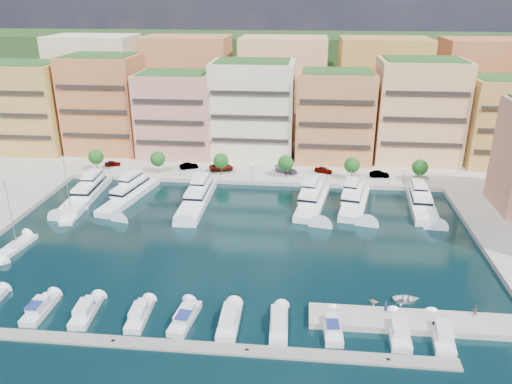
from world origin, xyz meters
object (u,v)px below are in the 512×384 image
(yacht_2, at_px, (198,196))
(person_0, at_px, (386,307))
(tender_2, at_px, (406,299))
(car_0, at_px, (113,163))
(tree_2, at_px, (221,161))
(cruiser_6, at_px, (279,324))
(tree_3, at_px, (286,163))
(yacht_1, at_px, (131,194))
(cruiser_4, at_px, (185,318))
(person_1, at_px, (475,310))
(lamppost_0, at_px, (108,164))
(tree_1, at_px, (158,159))
(lamppost_3, at_px, (327,171))
(car_2, at_px, (221,167))
(cruiser_2, at_px, (86,312))
(tree_0, at_px, (96,157))
(cruiser_5, at_px, (229,321))
(cruiser_1, at_px, (40,309))
(cruiser_8, at_px, (399,332))
(sailboat_2, at_px, (70,217))
(lamppost_2, at_px, (252,169))
(yacht_6, at_px, (421,202))
(yacht_4, at_px, (313,200))
(yacht_5, at_px, (355,200))
(yacht_0, at_px, (87,192))
(car_3, at_px, (286,169))
(tender_1, at_px, (374,301))
(sailboat_1, at_px, (16,247))
(cruiser_3, at_px, (139,316))
(car_4, at_px, (324,170))
(lamppost_4, at_px, (404,174))
(tree_4, at_px, (352,165))
(cruiser_9, at_px, (442,335))
(car_1, at_px, (189,166))
(tree_5, at_px, (420,167))

(yacht_2, bearing_deg, person_0, -47.92)
(tender_2, height_order, car_0, car_0)
(tree_2, distance_m, cruiser_6, 60.91)
(tree_3, bearing_deg, yacht_1, -157.11)
(cruiser_4, distance_m, car_0, 70.99)
(yacht_1, xyz_separation_m, person_1, (63.65, -39.22, 0.71))
(lamppost_0, distance_m, yacht_2, 28.25)
(tree_1, relative_size, tree_3, 1.00)
(lamppost_3, xyz_separation_m, car_2, (-26.59, 5.83, -1.97))
(lamppost_3, bearing_deg, tree_2, 174.94)
(cruiser_2, bearing_deg, tree_1, 95.75)
(tree_0, xyz_separation_m, tender_2, (68.62, -49.77, -4.33))
(person_0, bearing_deg, cruiser_5, 54.66)
(yacht_2, distance_m, cruiser_1, 45.58)
(cruiser_2, height_order, person_1, person_1)
(tree_0, distance_m, tender_2, 84.88)
(cruiser_8, height_order, sailboat_2, sailboat_2)
(lamppost_2, height_order, cruiser_6, lamppost_2)
(tree_0, distance_m, yacht_6, 79.28)
(yacht_6, relative_size, person_1, 11.87)
(yacht_4, relative_size, yacht_5, 1.07)
(yacht_0, bearing_deg, lamppost_2, 18.73)
(yacht_5, bearing_deg, person_1, -71.64)
(tree_0, height_order, car_3, tree_0)
(car_0, bearing_deg, cruiser_1, 173.88)
(tree_1, height_order, car_2, tree_1)
(tender_1, distance_m, person_1, 13.97)
(cruiser_2, distance_m, car_2, 62.36)
(cruiser_2, relative_size, cruiser_8, 0.97)
(cruiser_5, height_order, sailboat_1, sailboat_1)
(yacht_6, bearing_deg, sailboat_1, -160.99)
(cruiser_6, bearing_deg, lamppost_0, 129.41)
(sailboat_1, height_order, sailboat_2, same)
(cruiser_3, xyz_separation_m, car_4, (27.59, 62.44, 1.22))
(car_2, bearing_deg, tender_1, -166.37)
(lamppost_4, distance_m, yacht_0, 73.60)
(sailboat_2, distance_m, car_4, 60.93)
(tree_4, relative_size, yacht_1, 0.26)
(lamppost_0, bearing_deg, car_4, 7.10)
(yacht_6, height_order, car_3, yacht_6)
(cruiser_9, distance_m, car_1, 79.10)
(lamppost_3, xyz_separation_m, yacht_6, (20.11, -10.82, -2.62))
(tree_3, bearing_deg, car_2, 167.99)
(tree_4, relative_size, car_0, 1.40)
(tree_5, xyz_separation_m, person_0, (-15.16, -54.29, -2.84))
(tree_1, xyz_separation_m, lamppost_2, (24.00, -2.30, -0.92))
(yacht_5, distance_m, car_4, 18.59)
(car_3, distance_m, person_0, 60.21)
(cruiser_6, height_order, person_1, person_1)
(car_1, relative_size, car_4, 1.04)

